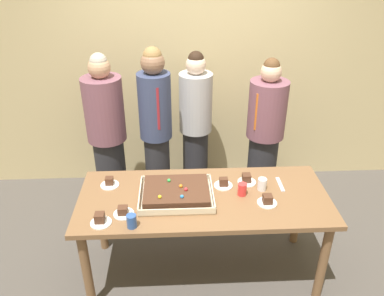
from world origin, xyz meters
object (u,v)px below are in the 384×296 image
(drink_cup_middle, at_px, (262,184))
(person_green_shirt_behind, at_px, (196,126))
(plated_slice_near_left, at_px, (110,183))
(person_far_right_suit, at_px, (264,138))
(cake_server_utensil, at_px, (280,184))
(plated_slice_near_right, at_px, (247,180))
(person_serving_front, at_px, (107,136))
(drink_cup_nearest, at_px, (132,221))
(sheet_cake, at_px, (176,193))
(person_striped_tie_right, at_px, (156,131))
(plated_slice_far_right, at_px, (123,212))
(drink_cup_far_end, at_px, (242,189))
(plated_slice_far_left, at_px, (100,220))
(plated_slice_center_front, at_px, (223,184))
(plated_slice_center_back, at_px, (267,201))
(party_table, at_px, (204,206))

(drink_cup_middle, bearing_deg, person_green_shirt_behind, 113.32)
(drink_cup_middle, bearing_deg, plated_slice_near_left, 174.49)
(plated_slice_near_left, distance_m, person_far_right_suit, 1.58)
(cake_server_utensil, relative_size, person_far_right_suit, 0.12)
(plated_slice_near_left, relative_size, plated_slice_near_right, 1.00)
(drink_cup_middle, bearing_deg, person_serving_front, 147.16)
(drink_cup_nearest, bearing_deg, cake_server_utensil, 21.77)
(sheet_cake, relative_size, plated_slice_near_left, 3.79)
(plated_slice_near_right, bearing_deg, sheet_cake, -162.44)
(drink_cup_nearest, bearing_deg, drink_cup_middle, 22.14)
(plated_slice_near_right, height_order, drink_cup_nearest, drink_cup_nearest)
(person_far_right_suit, bearing_deg, person_striped_tie_right, -47.10)
(plated_slice_far_right, xyz_separation_m, drink_cup_far_end, (0.90, 0.20, 0.03))
(sheet_cake, height_order, cake_server_utensil, sheet_cake)
(plated_slice_near_left, xyz_separation_m, plated_slice_far_left, (-0.00, -0.47, 0.01))
(drink_cup_nearest, bearing_deg, plated_slice_near_right, 29.87)
(plated_slice_near_right, relative_size, person_striped_tie_right, 0.09)
(plated_slice_center_front, relative_size, person_striped_tie_right, 0.09)
(plated_slice_center_back, height_order, person_striped_tie_right, person_striped_tie_right)
(sheet_cake, xyz_separation_m, drink_cup_middle, (0.68, 0.08, 0.01))
(plated_slice_far_right, distance_m, drink_cup_middle, 1.10)
(plated_slice_near_left, height_order, drink_cup_middle, drink_cup_middle)
(sheet_cake, xyz_separation_m, drink_cup_far_end, (0.51, 0.01, 0.01))
(plated_slice_center_back, relative_size, person_far_right_suit, 0.09)
(plated_slice_center_front, distance_m, person_green_shirt_behind, 1.03)
(person_serving_front, bearing_deg, party_table, 7.99)
(person_green_shirt_behind, bearing_deg, sheet_cake, 0.00)
(drink_cup_nearest, height_order, person_green_shirt_behind, person_green_shirt_behind)
(sheet_cake, height_order, drink_cup_middle, sheet_cake)
(plated_slice_far_left, distance_m, person_serving_front, 1.23)
(plated_slice_near_right, height_order, person_far_right_suit, person_far_right_suit)
(person_far_right_suit, bearing_deg, plated_slice_near_right, 21.69)
(party_table, relative_size, person_far_right_suit, 1.20)
(party_table, relative_size, plated_slice_near_left, 13.01)
(plated_slice_near_left, bearing_deg, drink_cup_far_end, -9.69)
(plated_slice_far_right, height_order, plated_slice_center_back, plated_slice_center_back)
(cake_server_utensil, bearing_deg, person_striped_tie_right, 142.63)
(person_green_shirt_behind, bearing_deg, person_far_right_suit, 78.47)
(plated_slice_near_left, relative_size, person_striped_tie_right, 0.09)
(person_serving_front, height_order, person_striped_tie_right, person_striped_tie_right)
(plated_slice_far_right, distance_m, person_striped_tie_right, 1.13)
(plated_slice_far_right, bearing_deg, person_far_right_suit, 40.48)
(plated_slice_near_left, bearing_deg, plated_slice_far_right, -68.59)
(plated_slice_far_left, bearing_deg, party_table, 20.44)
(plated_slice_far_right, xyz_separation_m, plated_slice_center_back, (1.07, 0.08, 0.00))
(plated_slice_far_left, bearing_deg, plated_slice_far_right, 29.61)
(person_green_shirt_behind, distance_m, person_far_right_suit, 0.71)
(plated_slice_far_left, relative_size, person_serving_front, 0.09)
(plated_slice_far_left, height_order, drink_cup_middle, drink_cup_middle)
(drink_cup_nearest, xyz_separation_m, cake_server_utensil, (1.16, 0.46, -0.05))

